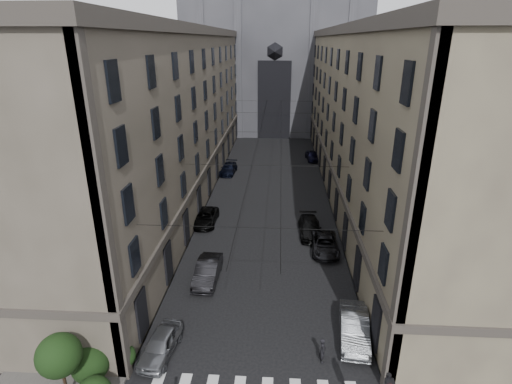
% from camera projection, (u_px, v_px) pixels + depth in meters
% --- Properties ---
extents(sidewalk_left, '(7.00, 80.00, 0.15)m').
position_uv_depth(sidewalk_left, '(186.00, 188.00, 50.06)').
color(sidewalk_left, '#383533').
rests_on(sidewalk_left, ground).
extents(sidewalk_right, '(7.00, 80.00, 0.15)m').
position_uv_depth(sidewalk_right, '(355.00, 191.00, 48.88)').
color(sidewalk_right, '#383533').
rests_on(sidewalk_right, ground).
extents(building_left, '(13.60, 60.60, 18.85)m').
position_uv_depth(building_left, '(156.00, 113.00, 46.90)').
color(building_left, '#454035').
rests_on(building_left, ground).
extents(building_right, '(13.60, 60.60, 18.85)m').
position_uv_depth(building_right, '(388.00, 116.00, 45.41)').
color(building_right, brown).
rests_on(building_right, ground).
extents(gothic_tower, '(35.00, 23.00, 58.00)m').
position_uv_depth(gothic_tower, '(276.00, 38.00, 79.45)').
color(gothic_tower, '#2D2D33').
rests_on(gothic_tower, ground).
extents(shrub_cluster, '(3.90, 4.40, 3.90)m').
position_uv_depth(shrub_cluster, '(83.00, 366.00, 20.45)').
color(shrub_cluster, black).
rests_on(shrub_cluster, sidewalk_left).
extents(tram_wires, '(14.00, 60.00, 0.43)m').
position_uv_depth(tram_wires, '(270.00, 133.00, 46.56)').
color(tram_wires, black).
rests_on(tram_wires, ground).
extents(car_left_near, '(2.13, 4.26, 1.39)m').
position_uv_depth(car_left_near, '(161.00, 344.00, 23.46)').
color(car_left_near, slate).
rests_on(car_left_near, ground).
extents(car_left_midnear, '(1.78, 4.82, 1.57)m').
position_uv_depth(car_left_midnear, '(208.00, 271.00, 30.72)').
color(car_left_midnear, black).
rests_on(car_left_midnear, ground).
extents(car_left_midfar, '(2.26, 4.83, 1.34)m').
position_uv_depth(car_left_midfar, '(205.00, 217.00, 40.28)').
color(car_left_midfar, black).
rests_on(car_left_midfar, ground).
extents(car_left_far, '(2.29, 4.87, 1.38)m').
position_uv_depth(car_left_far, '(228.00, 169.00, 55.46)').
color(car_left_far, black).
rests_on(car_left_far, ground).
extents(car_right_near, '(2.19, 5.01, 1.60)m').
position_uv_depth(car_right_near, '(354.00, 327.00, 24.69)').
color(car_right_near, slate).
rests_on(car_right_near, ground).
extents(car_right_midnear, '(2.37, 5.01, 1.38)m').
position_uv_depth(car_right_midnear, '(325.00, 244.00, 35.01)').
color(car_right_midnear, black).
rests_on(car_right_midnear, ground).
extents(car_right_midfar, '(2.19, 5.05, 1.45)m').
position_uv_depth(car_right_midfar, '(310.00, 228.00, 37.94)').
color(car_right_midfar, black).
rests_on(car_right_midfar, ground).
extents(car_right_far, '(2.17, 4.37, 1.43)m').
position_uv_depth(car_right_far, '(312.00, 156.00, 61.47)').
color(car_right_far, black).
rests_on(car_right_far, ground).
extents(pedestrian, '(0.41, 0.60, 1.60)m').
position_uv_depth(pedestrian, '(323.00, 350.00, 22.89)').
color(pedestrian, black).
rests_on(pedestrian, ground).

